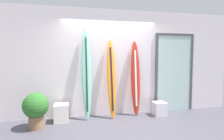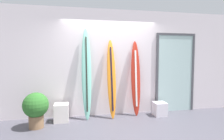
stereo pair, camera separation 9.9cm
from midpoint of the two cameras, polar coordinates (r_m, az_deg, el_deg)
name	(u,v)px [view 1 (the left image)]	position (r m, az deg, el deg)	size (l,w,h in m)	color
ground	(121,133)	(3.90, 2.25, -19.56)	(8.00, 8.00, 0.04)	#4D4B56
wall_back	(109,63)	(4.84, -1.54, 2.39)	(7.20, 0.20, 2.80)	silver
surfboard_seafoam	(87,74)	(4.47, -8.75, -1.22)	(0.25, 0.35, 2.27)	#7DCDB7
surfboard_sunset	(111,79)	(4.56, -0.84, -2.97)	(0.24, 0.39, 2.00)	orange
surfboard_crimson	(135,79)	(4.80, 6.90, -2.79)	(0.25, 0.27, 1.98)	#B12819
display_block_left	(159,109)	(5.02, 14.29, -11.85)	(0.32, 0.32, 0.35)	white
display_block_center	(61,113)	(4.57, -16.44, -13.00)	(0.34, 0.34, 0.43)	white
glass_door	(174,71)	(5.42, 18.71, -0.40)	(1.16, 0.06, 2.21)	silver
potted_plant	(36,108)	(4.29, -23.72, -10.97)	(0.55, 0.55, 0.78)	#886545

